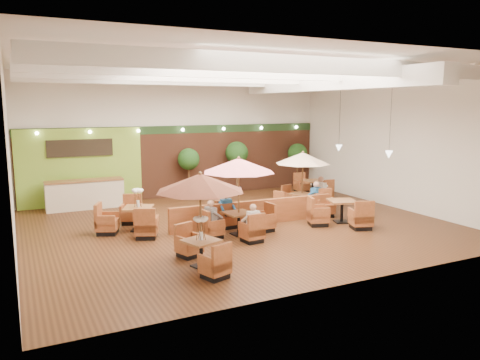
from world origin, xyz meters
TOP-DOWN VIEW (x-y plane):
  - room at (0.25, 1.22)m, footprint 14.04×14.00m
  - service_counter at (-4.40, 5.10)m, footprint 3.00×0.75m
  - booth_divider at (0.55, -0.17)m, footprint 6.19×0.38m
  - table_0 at (-2.72, -3.39)m, footprint 2.29×2.56m
  - table_1 at (-0.52, -1.08)m, footprint 2.51×2.51m
  - table_2 at (3.32, 1.05)m, footprint 2.42×2.42m
  - table_3 at (-3.57, 0.83)m, footprint 2.06×2.91m
  - table_4 at (3.17, -1.26)m, footprint 2.03×2.89m
  - table_5 at (5.40, 3.29)m, footprint 0.93×2.53m
  - topiary_0 at (0.11, 5.30)m, footprint 0.97×0.97m
  - topiary_1 at (2.49, 5.30)m, footprint 1.06×1.06m
  - topiary_2 at (5.84, 5.30)m, footprint 0.97×0.97m
  - diner_0 at (-0.52, -2.01)m, footprint 0.39×0.34m
  - diner_1 at (-0.52, -0.16)m, footprint 0.37×0.30m
  - diner_2 at (-1.45, -1.08)m, footprint 0.37×0.41m
  - diner_3 at (3.32, 0.19)m, footprint 0.46×0.43m
  - diner_4 at (4.18, 1.05)m, footprint 0.42×0.46m

SIDE VIEW (x-z plane):
  - table_5 at x=5.40m, z-range -0.11..0.82m
  - table_4 at x=3.17m, z-range -0.13..0.89m
  - booth_divider at x=0.55m, z-range 0.00..0.86m
  - table_3 at x=-3.57m, z-range -0.33..1.25m
  - service_counter at x=-4.40m, z-range -0.01..1.17m
  - diner_0 at x=-0.52m, z-range 0.37..1.10m
  - diner_1 at x=-0.52m, z-range 0.36..1.12m
  - diner_2 at x=-1.45m, z-range 0.36..1.13m
  - diner_4 at x=4.18m, z-range 0.36..1.18m
  - diner_3 at x=3.32m, z-range 0.36..1.18m
  - table_2 at x=3.32m, z-range 0.45..2.81m
  - topiary_0 at x=0.11m, z-range 0.55..2.80m
  - topiary_2 at x=5.84m, z-range 0.55..2.81m
  - table_1 at x=-0.52m, z-range 0.47..3.01m
  - topiary_1 at x=2.49m, z-range 0.61..3.08m
  - table_0 at x=-2.72m, z-range 0.64..3.13m
  - room at x=0.25m, z-range 0.87..6.39m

